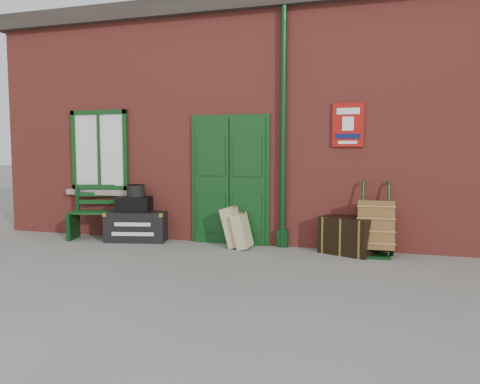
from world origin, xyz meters
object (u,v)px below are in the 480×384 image
at_px(houdini_trunk, 137,226).
at_px(porter_trolley, 375,228).
at_px(bench, 117,211).
at_px(dark_trunk, 348,235).

bearing_deg(houdini_trunk, porter_trolley, -13.12).
xyz_separation_m(bench, porter_trolley, (4.64, -0.10, -0.08)).
distance_m(porter_trolley, dark_trunk, 0.43).
height_order(bench, houdini_trunk, bench).
bearing_deg(bench, porter_trolley, -15.72).
distance_m(bench, dark_trunk, 4.24).
xyz_separation_m(bench, dark_trunk, (4.23, -0.08, -0.23)).
height_order(bench, dark_trunk, bench).
distance_m(bench, houdini_trunk, 0.54).
bearing_deg(bench, dark_trunk, -15.55).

